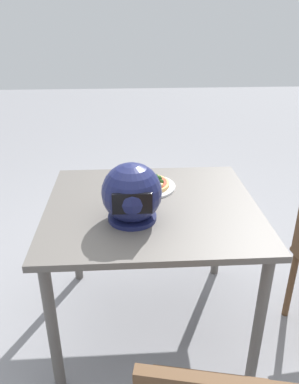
{
  "coord_description": "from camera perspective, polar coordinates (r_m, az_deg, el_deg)",
  "views": [
    {
      "loc": [
        0.11,
        1.61,
        1.58
      ],
      "look_at": [
        0.0,
        -0.1,
        0.76
      ],
      "focal_mm": 35.23,
      "sensor_mm": 36.0,
      "label": 1
    }
  ],
  "objects": [
    {
      "name": "pizza_plate",
      "position": [
        1.99,
        -0.31,
        0.86
      ],
      "size": [
        0.29,
        0.29,
        0.01
      ],
      "primitive_type": "cylinder",
      "color": "white",
      "rests_on": "dining_table"
    },
    {
      "name": "ground_plane",
      "position": [
        2.26,
        0.29,
        -18.68
      ],
      "size": [
        14.0,
        14.0,
        0.0
      ],
      "primitive_type": "plane",
      "color": "gray"
    },
    {
      "name": "dining_table",
      "position": [
        1.86,
        0.33,
        -4.33
      ],
      "size": [
        1.02,
        0.92,
        0.74
      ],
      "color": "#5B5651",
      "rests_on": "ground"
    },
    {
      "name": "pizza",
      "position": [
        1.99,
        -0.2,
        1.37
      ],
      "size": [
        0.23,
        0.23,
        0.05
      ],
      "color": "tan",
      "rests_on": "pizza_plate"
    },
    {
      "name": "motorcycle_helmet",
      "position": [
        1.64,
        -2.7,
        -0.28
      ],
      "size": [
        0.27,
        0.27,
        0.27
      ],
      "color": "#191E4C",
      "rests_on": "dining_table"
    }
  ]
}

